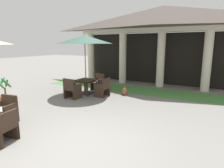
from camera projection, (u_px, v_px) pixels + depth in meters
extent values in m
plane|color=gray|center=(76.00, 146.00, 4.78)|extent=(60.00, 60.00, 0.00)
cylinder|color=beige|center=(91.00, 57.00, 13.36)|extent=(0.44, 0.44, 3.09)
cylinder|color=beige|center=(123.00, 58.00, 12.25)|extent=(0.44, 0.44, 3.09)
cylinder|color=beige|center=(161.00, 60.00, 11.14)|extent=(0.44, 0.44, 3.09)
cylinder|color=beige|center=(207.00, 62.00, 10.03)|extent=(0.44, 0.44, 3.09)
cube|color=beige|center=(162.00, 30.00, 10.80)|extent=(10.37, 0.70, 0.24)
pyramid|color=#514742|center=(163.00, 17.00, 10.66)|extent=(10.77, 2.81, 1.15)
cube|color=black|center=(165.00, 59.00, 11.92)|extent=(10.17, 0.16, 3.09)
cube|color=#47843D|center=(152.00, 92.00, 10.18)|extent=(12.57, 1.81, 0.01)
cube|color=#38281E|center=(1.00, 127.00, 4.89)|extent=(0.65, 0.64, 0.07)
cube|color=silver|center=(1.00, 125.00, 4.88)|extent=(0.60, 0.59, 0.05)
cube|color=#38281E|center=(8.00, 120.00, 4.75)|extent=(0.15, 0.56, 0.41)
cube|color=#38281E|center=(10.00, 127.00, 5.15)|extent=(0.57, 0.15, 0.61)
cube|color=#38281E|center=(3.00, 130.00, 5.25)|extent=(0.06, 0.06, 0.36)
cube|color=#38281E|center=(1.00, 142.00, 4.62)|extent=(0.06, 0.06, 0.36)
cube|color=#38281E|center=(18.00, 133.00, 5.08)|extent=(0.06, 0.06, 0.36)
cube|color=#38281E|center=(4.00, 111.00, 6.08)|extent=(0.69, 0.63, 0.07)
cube|color=silver|center=(4.00, 109.00, 6.06)|extent=(0.64, 0.58, 0.05)
cube|color=#38281E|center=(10.00, 101.00, 6.26)|extent=(0.62, 0.16, 0.42)
cube|color=#38281E|center=(11.00, 114.00, 6.00)|extent=(0.14, 0.54, 0.64)
cube|color=#38281E|center=(5.00, 122.00, 5.81)|extent=(0.06, 0.06, 0.36)
cube|color=#38281E|center=(18.00, 116.00, 6.25)|extent=(0.06, 0.06, 0.36)
cube|color=#38281E|center=(4.00, 114.00, 6.43)|extent=(0.06, 0.06, 0.36)
cube|color=#38281E|center=(86.00, 80.00, 9.66)|extent=(0.89, 0.89, 0.05)
cube|color=#38281E|center=(86.00, 81.00, 9.67)|extent=(0.82, 0.82, 0.07)
cube|color=#38281E|center=(75.00, 88.00, 9.62)|extent=(0.07, 0.07, 0.60)
cube|color=#38281E|center=(87.00, 90.00, 9.22)|extent=(0.07, 0.07, 0.60)
cube|color=#38281E|center=(85.00, 86.00, 10.26)|extent=(0.07, 0.07, 0.60)
cube|color=#38281E|center=(97.00, 87.00, 9.87)|extent=(0.07, 0.07, 0.60)
cube|color=#2D2D2D|center=(86.00, 93.00, 9.79)|extent=(0.54, 0.54, 0.08)
cylinder|color=olive|center=(85.00, 68.00, 9.54)|extent=(0.05, 0.05, 2.61)
cone|color=#33594C|center=(85.00, 39.00, 9.27)|extent=(2.68, 2.68, 0.39)
sphere|color=olive|center=(85.00, 34.00, 9.22)|extent=(0.06, 0.06, 0.06)
cube|color=#38281E|center=(102.00, 88.00, 9.23)|extent=(0.57, 0.61, 0.07)
cube|color=silver|center=(102.00, 87.00, 9.21)|extent=(0.53, 0.56, 0.05)
cube|color=#38281E|center=(106.00, 83.00, 9.05)|extent=(0.09, 0.58, 0.45)
cube|color=#38281E|center=(99.00, 91.00, 9.02)|extent=(0.54, 0.09, 0.66)
cube|color=#38281E|center=(105.00, 88.00, 9.47)|extent=(0.54, 0.09, 0.66)
cube|color=#38281E|center=(95.00, 93.00, 9.18)|extent=(0.06, 0.06, 0.37)
cube|color=#38281E|center=(101.00, 91.00, 9.61)|extent=(0.06, 0.06, 0.37)
cube|color=#38281E|center=(103.00, 94.00, 8.93)|extent=(0.06, 0.06, 0.37)
cube|color=#38281E|center=(109.00, 92.00, 9.37)|extent=(0.06, 0.06, 0.37)
cube|color=#38281E|center=(97.00, 83.00, 10.53)|extent=(0.57, 0.57, 0.07)
cube|color=silver|center=(97.00, 82.00, 10.52)|extent=(0.52, 0.52, 0.05)
cube|color=#38281E|center=(100.00, 78.00, 10.69)|extent=(0.54, 0.09, 0.42)
cube|color=#38281E|center=(101.00, 85.00, 10.42)|extent=(0.09, 0.54, 0.62)
cube|color=#38281E|center=(94.00, 84.00, 10.67)|extent=(0.09, 0.54, 0.62)
cube|color=#38281E|center=(98.00, 88.00, 10.25)|extent=(0.06, 0.06, 0.35)
cube|color=#38281E|center=(91.00, 87.00, 10.49)|extent=(0.06, 0.06, 0.35)
cube|color=#38281E|center=(104.00, 86.00, 10.65)|extent=(0.06, 0.06, 0.35)
cube|color=#38281E|center=(96.00, 85.00, 10.90)|extent=(0.06, 0.06, 0.35)
cube|color=#38281E|center=(73.00, 89.00, 8.91)|extent=(0.63, 0.58, 0.07)
cube|color=silver|center=(73.00, 88.00, 8.90)|extent=(0.58, 0.54, 0.05)
cube|color=#38281E|center=(68.00, 84.00, 8.64)|extent=(0.61, 0.09, 0.47)
cube|color=#38281E|center=(68.00, 90.00, 9.07)|extent=(0.09, 0.55, 0.66)
cube|color=#38281E|center=(77.00, 92.00, 8.78)|extent=(0.09, 0.55, 0.66)
cube|color=#38281E|center=(72.00, 92.00, 9.30)|extent=(0.06, 0.06, 0.39)
cube|color=#38281E|center=(81.00, 94.00, 9.02)|extent=(0.06, 0.06, 0.39)
cube|color=#38281E|center=(65.00, 94.00, 8.89)|extent=(0.06, 0.06, 0.39)
cube|color=#38281E|center=(74.00, 96.00, 8.61)|extent=(0.06, 0.06, 0.39)
cylinder|color=#995638|center=(6.00, 99.00, 8.19)|extent=(0.52, 0.52, 0.32)
cylinder|color=brown|center=(5.00, 92.00, 8.12)|extent=(0.07, 0.07, 0.36)
ellipsoid|color=#387F42|center=(6.00, 83.00, 7.94)|extent=(0.17, 0.45, 0.50)
ellipsoid|color=#387F42|center=(7.00, 83.00, 8.13)|extent=(0.29, 0.13, 0.38)
ellipsoid|color=#387F42|center=(1.00, 83.00, 8.12)|extent=(0.14, 0.44, 0.46)
ellipsoid|color=#387F42|center=(1.00, 85.00, 7.93)|extent=(0.36, 0.12, 0.35)
ellipsoid|color=brown|center=(125.00, 91.00, 9.48)|extent=(0.25, 0.25, 0.36)
sphere|color=brown|center=(125.00, 87.00, 9.43)|extent=(0.08, 0.08, 0.08)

